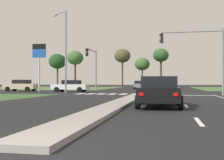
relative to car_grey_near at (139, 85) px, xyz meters
name	(u,v)px	position (x,y,z in m)	size (l,w,h in m)	color
ground_plane	(145,92)	(2.37, -18.50, -0.76)	(200.00, 200.00, 0.00)	black
grass_verge_far_left	(36,88)	(-23.13, 6.00, -0.75)	(35.00, 35.00, 0.01)	#476B38
median_island_near	(119,103)	(2.37, -37.50, -0.69)	(1.20, 22.00, 0.14)	gray
median_island_far	(154,88)	(2.37, 6.50, -0.69)	(1.20, 36.00, 0.14)	#ADA89E
lane_dash_near	(199,122)	(5.87, -43.81, -0.75)	(0.14, 2.00, 0.01)	silver
lane_dash_second	(186,106)	(5.87, -37.81, -0.75)	(0.14, 2.00, 0.01)	silver
lane_dash_third	(180,99)	(5.87, -31.81, -0.75)	(0.14, 2.00, 0.01)	silver
stop_bar_near	(181,95)	(6.17, -25.50, -0.75)	(6.40, 0.50, 0.01)	silver
crosswalk_bar_near	(80,94)	(-4.03, -23.70, -0.75)	(0.70, 2.80, 0.01)	silver
crosswalk_bar_second	(91,94)	(-2.88, -23.70, -0.75)	(0.70, 2.80, 0.01)	silver
crosswalk_bar_third	(102,94)	(-1.73, -23.70, -0.75)	(0.70, 2.80, 0.01)	silver
crosswalk_bar_fourth	(112,94)	(-0.58, -23.70, -0.75)	(0.70, 2.80, 0.01)	silver
crosswalk_bar_fifth	(124,94)	(0.57, -23.70, -0.75)	(0.70, 2.80, 0.01)	silver
crosswalk_bar_sixth	(135,94)	(1.72, -23.70, -0.75)	(0.70, 2.80, 0.01)	silver
crosswalk_bar_seventh	(146,94)	(2.87, -23.70, -0.75)	(0.70, 2.80, 0.01)	silver
car_grey_near	(139,85)	(0.00, 0.00, 0.00)	(2.07, 4.61, 1.47)	slate
car_beige_second	(21,85)	(-14.37, -16.95, 0.03)	(4.47, 1.99, 1.54)	#BCAD8E
car_black_third	(160,91)	(4.56, -38.55, 0.01)	(2.10, 4.59, 1.49)	black
car_white_fourth	(71,86)	(-6.85, -18.48, 0.00)	(4.59, 2.01, 1.48)	silver
traffic_signal_far_left	(93,62)	(-5.23, -13.77, 3.29)	(0.32, 5.23, 5.84)	gray
traffic_signal_near_right	(199,49)	(7.91, -25.10, 3.54)	(5.84, 0.32, 6.18)	gray
street_lamp_second	(65,47)	(-6.53, -21.57, 4.47)	(2.16, 1.40, 9.34)	gray
pedestrian_at_median	(151,82)	(2.55, -9.29, 0.50)	(0.34, 0.34, 1.83)	maroon
fuel_price_totem	(39,57)	(-11.67, -17.16, 3.84)	(1.80, 0.24, 6.28)	silver
treeline_near	(57,62)	(-23.67, 20.19, 5.96)	(4.64, 4.64, 8.74)	#423323
treeline_second	(75,58)	(-17.65, 16.78, 6.48)	(4.10, 4.10, 9.08)	#423323
treeline_third	(122,56)	(-5.48, 15.55, 6.70)	(3.88, 3.88, 9.18)	#423323
treeline_fourth	(142,64)	(-0.83, 16.66, 4.76)	(3.56, 3.56, 7.08)	#423323
treeline_fifth	(161,56)	(3.59, 15.90, 6.65)	(3.66, 3.66, 9.11)	#423323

